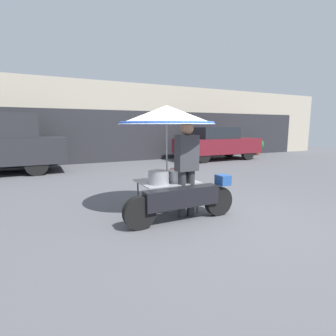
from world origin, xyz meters
TOP-DOWN VIEW (x-y plane):
  - ground_plane at (0.00, 0.00)m, footprint 36.00×36.00m
  - shopfront_building at (0.00, 9.21)m, footprint 28.00×2.06m
  - vendor_motorcycle_cart at (-0.50, 0.57)m, footprint 2.04×1.74m
  - vendor_person at (-0.30, 0.27)m, footprint 0.38×0.22m
  - parked_car at (5.19, 6.75)m, footprint 4.16×1.66m
  - potted_plant at (8.67, 7.55)m, footprint 0.71×0.71m

SIDE VIEW (x-z plane):
  - ground_plane at x=0.00m, z-range 0.00..0.00m
  - potted_plant at x=8.67m, z-range 0.08..1.02m
  - parked_car at x=5.19m, z-range 0.02..1.60m
  - vendor_person at x=-0.30m, z-range 0.11..1.79m
  - vendor_motorcycle_cart at x=-0.50m, z-range 0.51..2.49m
  - shopfront_building at x=0.00m, z-range -0.01..3.60m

